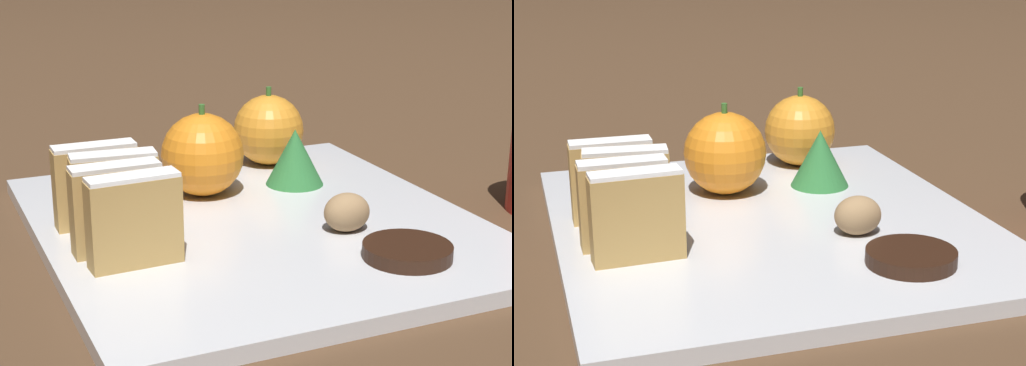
% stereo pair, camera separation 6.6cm
% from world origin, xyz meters
% --- Properties ---
extents(ground_plane, '(6.00, 6.00, 0.00)m').
position_xyz_m(ground_plane, '(0.00, 0.00, 0.00)').
color(ground_plane, '#513823').
extents(serving_platter, '(0.33, 0.37, 0.01)m').
position_xyz_m(serving_platter, '(0.00, 0.00, 0.01)').
color(serving_platter, silver).
rests_on(serving_platter, ground_plane).
extents(stollen_slice_front, '(0.06, 0.02, 0.06)m').
position_xyz_m(stollen_slice_front, '(-0.11, -0.05, 0.04)').
color(stollen_slice_front, tan).
rests_on(stollen_slice_front, serving_platter).
extents(stollen_slice_second, '(0.06, 0.02, 0.06)m').
position_xyz_m(stollen_slice_second, '(-0.12, -0.02, 0.04)').
color(stollen_slice_second, tan).
rests_on(stollen_slice_second, serving_platter).
extents(stollen_slice_third, '(0.07, 0.03, 0.06)m').
position_xyz_m(stollen_slice_third, '(-0.11, 0.01, 0.04)').
color(stollen_slice_third, tan).
rests_on(stollen_slice_third, serving_platter).
extents(stollen_slice_fourth, '(0.06, 0.02, 0.06)m').
position_xyz_m(stollen_slice_fourth, '(-0.12, 0.04, 0.04)').
color(stollen_slice_fourth, tan).
rests_on(stollen_slice_fourth, serving_platter).
extents(orange_near, '(0.07, 0.07, 0.08)m').
position_xyz_m(orange_near, '(-0.02, 0.08, 0.05)').
color(orange_near, orange).
rests_on(orange_near, serving_platter).
extents(orange_far, '(0.07, 0.07, 0.07)m').
position_xyz_m(orange_far, '(0.07, 0.14, 0.05)').
color(orange_far, orange).
rests_on(orange_far, serving_platter).
extents(walnut, '(0.04, 0.03, 0.03)m').
position_xyz_m(walnut, '(0.05, -0.05, 0.03)').
color(walnut, '#9E7A51').
rests_on(walnut, serving_platter).
extents(chocolate_cookie, '(0.06, 0.06, 0.01)m').
position_xyz_m(chocolate_cookie, '(0.07, -0.11, 0.02)').
color(chocolate_cookie, black).
rests_on(chocolate_cookie, serving_platter).
extents(evergreen_sprig, '(0.05, 0.05, 0.05)m').
position_xyz_m(evergreen_sprig, '(0.07, 0.07, 0.04)').
color(evergreen_sprig, '#2D7538').
rests_on(evergreen_sprig, serving_platter).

